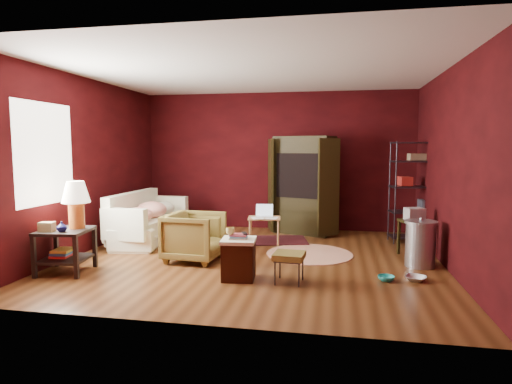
% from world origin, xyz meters
% --- Properties ---
extents(room, '(5.54, 5.04, 2.84)m').
position_xyz_m(room, '(-0.04, -0.01, 1.40)').
color(room, brown).
rests_on(room, ground).
extents(sofa, '(0.79, 1.92, 0.73)m').
position_xyz_m(sofa, '(-2.12, 0.81, 0.36)').
color(sofa, white).
rests_on(sofa, ground).
extents(armchair, '(0.78, 0.82, 0.80)m').
position_xyz_m(armchair, '(-0.85, -0.27, 0.40)').
color(armchair, black).
rests_on(armchair, ground).
extents(pet_bowl_steel, '(0.26, 0.15, 0.26)m').
position_xyz_m(pet_bowl_steel, '(2.23, -0.70, 0.13)').
color(pet_bowl_steel, silver).
rests_on(pet_bowl_steel, ground).
extents(pet_bowl_turquoise, '(0.22, 0.10, 0.21)m').
position_xyz_m(pet_bowl_turquoise, '(1.86, -0.76, 0.10)').
color(pet_bowl_turquoise, '#26B3B1').
rests_on(pet_bowl_turquoise, ground).
extents(vase, '(0.17, 0.17, 0.13)m').
position_xyz_m(vase, '(-2.29, -1.33, 0.66)').
color(vase, '#0D0F45').
rests_on(vase, side_table).
extents(mug, '(0.12, 0.10, 0.11)m').
position_xyz_m(mug, '(-0.09, -1.07, 0.64)').
color(mug, '#D4C168').
rests_on(mug, hamper).
extents(side_table, '(0.70, 0.70, 1.23)m').
position_xyz_m(side_table, '(-2.31, -1.11, 0.74)').
color(side_table, black).
rests_on(side_table, ground).
extents(sofa_cushions, '(0.83, 1.95, 0.81)m').
position_xyz_m(sofa_cushions, '(-2.13, 0.83, 0.40)').
color(sofa_cushions, white).
rests_on(sofa_cushions, sofa).
extents(hamper, '(0.47, 0.47, 0.60)m').
position_xyz_m(hamper, '(0.01, -1.03, 0.27)').
color(hamper, '#3B180D').
rests_on(hamper, ground).
extents(footstool, '(0.40, 0.40, 0.38)m').
position_xyz_m(footstool, '(0.66, -1.06, 0.33)').
color(footstool, black).
rests_on(footstool, ground).
extents(rug_round, '(1.76, 1.76, 0.01)m').
position_xyz_m(rug_round, '(0.82, 0.43, 0.01)').
color(rug_round, '#EDE0C5').
rests_on(rug_round, ground).
extents(rug_oriental, '(1.34, 1.04, 0.01)m').
position_xyz_m(rug_oriental, '(0.12, 1.26, 0.02)').
color(rug_oriental, '#54161D').
rests_on(rug_oriental, ground).
extents(laptop_desk, '(0.61, 0.50, 0.69)m').
position_xyz_m(laptop_desk, '(-0.00, 0.99, 0.43)').
color(laptop_desk, tan).
rests_on(laptop_desk, ground).
extents(tv_armoire, '(1.42, 1.07, 1.90)m').
position_xyz_m(tv_armoire, '(0.59, 2.10, 0.99)').
color(tv_armoire, black).
rests_on(tv_armoire, ground).
extents(wire_shelving, '(0.93, 0.52, 1.79)m').
position_xyz_m(wire_shelving, '(2.62, 1.66, 0.98)').
color(wire_shelving, '#332C35').
rests_on(wire_shelving, ground).
extents(small_stand, '(0.48, 0.48, 0.76)m').
position_xyz_m(small_stand, '(2.41, 0.60, 0.57)').
color(small_stand, black).
rests_on(small_stand, ground).
extents(trash_can, '(0.56, 0.56, 0.71)m').
position_xyz_m(trash_can, '(2.41, 0.02, 0.33)').
color(trash_can, '#B6B6BE').
rests_on(trash_can, ground).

